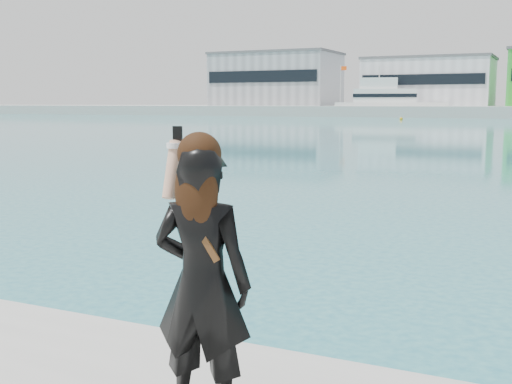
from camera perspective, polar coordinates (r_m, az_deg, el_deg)
warehouse_grey_left at (r=143.13m, az=1.82°, el=9.99°), size 26.52×16.36×11.50m
warehouse_white at (r=133.39m, az=15.11°, el=9.45°), size 24.48×15.35×9.50m
flagpole_left at (r=130.50m, az=7.56°, el=9.59°), size 1.28×0.16×8.00m
motor_yacht at (r=122.10m, az=11.63°, el=7.79°), size 20.89×9.79×9.41m
buoy_far at (r=101.84m, az=12.77°, el=6.28°), size 0.50×0.50×0.50m
woman at (r=3.60m, az=-4.84°, el=-7.39°), size 0.61×0.44×1.65m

